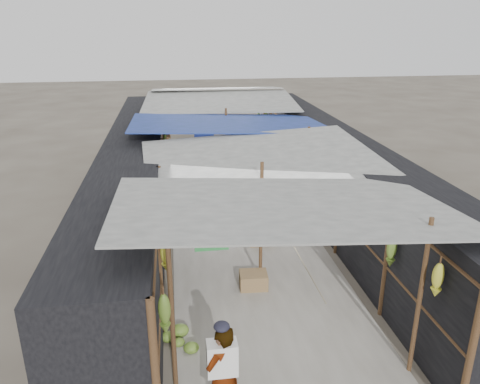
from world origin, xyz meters
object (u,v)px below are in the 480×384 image
vendor_elderly (222,374)px  vendor_seated (260,170)px  crate_near (253,281)px  black_basin (275,202)px  shopper_blue (227,162)px

vendor_elderly → vendor_seated: vendor_elderly is taller
crate_near → black_basin: 4.67m
vendor_elderly → vendor_seated: size_ratio=1.55×
black_basin → vendor_seated: (-0.08, 2.03, 0.38)m
black_basin → vendor_seated: bearing=92.1°
crate_near → vendor_elderly: vendor_elderly is taller
crate_near → vendor_elderly: 3.44m
crate_near → vendor_seated: 6.62m
black_basin → vendor_seated: size_ratio=0.70×
crate_near → vendor_elderly: bearing=-103.0°
crate_near → shopper_blue: 6.37m
crate_near → vendor_elderly: (-0.98, -3.24, 0.57)m
crate_near → black_basin: bearing=76.0°
black_basin → vendor_seated: vendor_seated is taller
black_basin → shopper_blue: size_ratio=0.39×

